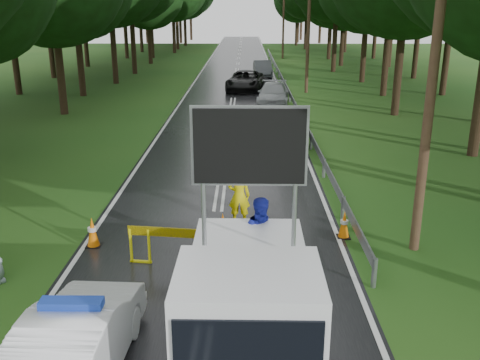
{
  "coord_description": "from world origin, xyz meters",
  "views": [
    {
      "loc": [
        0.84,
        -10.61,
        5.98
      ],
      "look_at": [
        0.69,
        3.69,
        1.3
      ],
      "focal_mm": 40.0,
      "sensor_mm": 36.0,
      "label": 1
    }
  ],
  "objects_px": {
    "work_truck": "(248,296)",
    "barrier": "(176,237)",
    "police_sedan": "(76,344)",
    "officer": "(239,196)",
    "queue_car_third": "(245,81)",
    "queue_car_first": "(284,124)",
    "civilian": "(263,238)",
    "queue_car_second": "(273,94)",
    "queue_car_fourth": "(263,69)"
  },
  "relations": [
    {
      "from": "work_truck",
      "to": "queue_car_third",
      "type": "relative_size",
      "value": 1.02
    },
    {
      "from": "work_truck",
      "to": "barrier",
      "type": "distance_m",
      "value": 3.79
    },
    {
      "from": "civilian",
      "to": "queue_car_third",
      "type": "bearing_deg",
      "value": 77.51
    },
    {
      "from": "civilian",
      "to": "police_sedan",
      "type": "bearing_deg",
      "value": -144.79
    },
    {
      "from": "queue_car_third",
      "to": "police_sedan",
      "type": "bearing_deg",
      "value": -87.61
    },
    {
      "from": "police_sedan",
      "to": "queue_car_first",
      "type": "bearing_deg",
      "value": -102.55
    },
    {
      "from": "queue_car_first",
      "to": "queue_car_second",
      "type": "bearing_deg",
      "value": 89.16
    },
    {
      "from": "civilian",
      "to": "queue_car_fourth",
      "type": "height_order",
      "value": "civilian"
    },
    {
      "from": "police_sedan",
      "to": "queue_car_fourth",
      "type": "distance_m",
      "value": 40.42
    },
    {
      "from": "work_truck",
      "to": "officer",
      "type": "relative_size",
      "value": 3.12
    },
    {
      "from": "queue_car_first",
      "to": "queue_car_second",
      "type": "height_order",
      "value": "queue_car_first"
    },
    {
      "from": "queue_car_second",
      "to": "queue_car_fourth",
      "type": "distance_m",
      "value": 14.17
    },
    {
      "from": "queue_car_fourth",
      "to": "officer",
      "type": "bearing_deg",
      "value": -95.69
    },
    {
      "from": "barrier",
      "to": "civilian",
      "type": "relative_size",
      "value": 1.23
    },
    {
      "from": "queue_car_second",
      "to": "work_truck",
      "type": "bearing_deg",
      "value": -88.64
    },
    {
      "from": "barrier",
      "to": "queue_car_third",
      "type": "distance_m",
      "value": 27.96
    },
    {
      "from": "officer",
      "to": "queue_car_first",
      "type": "distance_m",
      "value": 10.21
    },
    {
      "from": "work_truck",
      "to": "queue_car_second",
      "type": "xyz_separation_m",
      "value": [
        1.66,
        25.28,
        -0.47
      ]
    },
    {
      "from": "police_sedan",
      "to": "officer",
      "type": "relative_size",
      "value": 2.44
    },
    {
      "from": "queue_car_second",
      "to": "queue_car_fourth",
      "type": "bearing_deg",
      "value": 96.08
    },
    {
      "from": "civilian",
      "to": "queue_car_second",
      "type": "distance_m",
      "value": 22.46
    },
    {
      "from": "officer",
      "to": "queue_car_third",
      "type": "xyz_separation_m",
      "value": [
        0.14,
        25.3,
        -0.13
      ]
    },
    {
      "from": "queue_car_first",
      "to": "queue_car_fourth",
      "type": "xyz_separation_m",
      "value": [
        -0.27,
        23.43,
        -0.1
      ]
    },
    {
      "from": "officer",
      "to": "queue_car_first",
      "type": "height_order",
      "value": "officer"
    },
    {
      "from": "queue_car_first",
      "to": "queue_car_third",
      "type": "bearing_deg",
      "value": 95.65
    },
    {
      "from": "work_truck",
      "to": "queue_car_second",
      "type": "height_order",
      "value": "work_truck"
    },
    {
      "from": "barrier",
      "to": "queue_car_third",
      "type": "relative_size",
      "value": 0.45
    },
    {
      "from": "officer",
      "to": "civilian",
      "type": "relative_size",
      "value": 0.89
    },
    {
      "from": "police_sedan",
      "to": "queue_car_fourth",
      "type": "xyz_separation_m",
      "value": [
        4.28,
        40.19,
        0.01
      ]
    },
    {
      "from": "police_sedan",
      "to": "queue_car_second",
      "type": "bearing_deg",
      "value": -97.19
    },
    {
      "from": "civilian",
      "to": "queue_car_third",
      "type": "height_order",
      "value": "civilian"
    },
    {
      "from": "police_sedan",
      "to": "queue_car_third",
      "type": "bearing_deg",
      "value": -92.27
    },
    {
      "from": "barrier",
      "to": "officer",
      "type": "relative_size",
      "value": 1.38
    },
    {
      "from": "barrier",
      "to": "civilian",
      "type": "xyz_separation_m",
      "value": [
        2.04,
        -0.5,
        0.22
      ]
    },
    {
      "from": "police_sedan",
      "to": "queue_car_second",
      "type": "distance_m",
      "value": 26.42
    },
    {
      "from": "queue_car_third",
      "to": "queue_car_fourth",
      "type": "height_order",
      "value": "queue_car_third"
    },
    {
      "from": "barrier",
      "to": "queue_car_second",
      "type": "relative_size",
      "value": 0.51
    },
    {
      "from": "work_truck",
      "to": "civilian",
      "type": "bearing_deg",
      "value": 83.79
    },
    {
      "from": "police_sedan",
      "to": "barrier",
      "type": "distance_m",
      "value": 4.27
    },
    {
      "from": "queue_car_third",
      "to": "officer",
      "type": "bearing_deg",
      "value": -83.01
    },
    {
      "from": "police_sedan",
      "to": "work_truck",
      "type": "height_order",
      "value": "work_truck"
    },
    {
      "from": "barrier",
      "to": "work_truck",
      "type": "bearing_deg",
      "value": -56.25
    },
    {
      "from": "police_sedan",
      "to": "civilian",
      "type": "height_order",
      "value": "civilian"
    },
    {
      "from": "barrier",
      "to": "queue_car_first",
      "type": "xyz_separation_m",
      "value": [
        3.4,
        12.65,
        0.05
      ]
    },
    {
      "from": "work_truck",
      "to": "civilian",
      "type": "height_order",
      "value": "work_truck"
    },
    {
      "from": "barrier",
      "to": "queue_car_fourth",
      "type": "xyz_separation_m",
      "value": [
        3.13,
        36.08,
        -0.04
      ]
    },
    {
      "from": "queue_car_first",
      "to": "queue_car_third",
      "type": "height_order",
      "value": "queue_car_first"
    },
    {
      "from": "queue_car_fourth",
      "to": "queue_car_second",
      "type": "bearing_deg",
      "value": -91.89
    },
    {
      "from": "queue_car_first",
      "to": "queue_car_fourth",
      "type": "distance_m",
      "value": 23.43
    },
    {
      "from": "police_sedan",
      "to": "barrier",
      "type": "bearing_deg",
      "value": -102.99
    }
  ]
}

